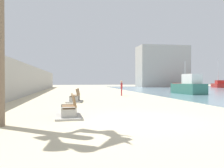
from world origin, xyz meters
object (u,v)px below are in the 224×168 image
Objects in this scene: bench_far at (75,99)px; boat_outer at (189,87)px; person_walking at (122,87)px; boat_far_right at (187,85)px; bench_near at (69,112)px; boat_mid_bay at (219,85)px.

bench_far is 0.48× the size of boat_outer.
boat_far_right reaches higher than person_walking.
person_walking reaches higher than bench_near.
person_walking is 0.23× the size of boat_far_right.
person_walking is at bearing -138.59° from boat_mid_bay.
bench_near is at bearing -130.86° from boat_mid_bay.
boat_mid_bay is (32.50, 37.57, 0.43)m from bench_near.
bench_near is 49.68m from boat_mid_bay.
boat_mid_bay reaches higher than boat_far_right.
person_walking is (4.81, 6.26, 0.67)m from bench_far.
bench_far is at bearing -129.33° from boat_far_right.
person_walking is 36.43m from boat_mid_bay.
boat_far_right is (18.84, 22.60, -0.20)m from person_walking.
boat_outer is at bearing -130.03° from boat_mid_bay.
boat_far_right is at bearing 50.67° from bench_far.
boat_far_right is (24.02, 36.07, 0.47)m from bench_near.
boat_far_right is (-8.48, -1.50, 0.04)m from boat_mid_bay.
boat_mid_bay is (32.13, 30.35, 0.43)m from bench_far.
bench_far is 0.35× the size of boat_mid_bay.
bench_far is 7.92m from person_walking.
boat_outer is (-19.22, -22.89, 0.22)m from boat_mid_bay.
boat_mid_bay is 29.89m from boat_outer.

